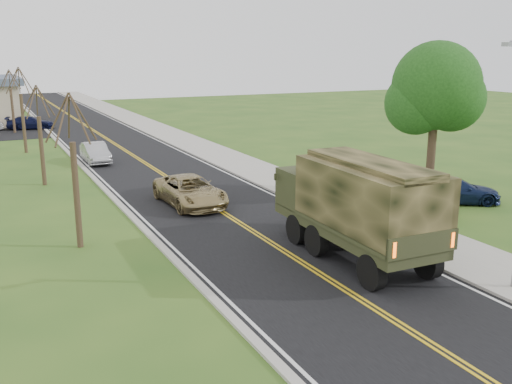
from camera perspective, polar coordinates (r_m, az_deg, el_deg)
ground at (r=17.70m, az=12.38°, el=-11.73°), size 160.00×160.00×0.00m
road at (r=53.84m, az=-15.07°, el=5.40°), size 8.00×120.00×0.01m
curb_right at (r=54.77m, az=-10.81°, el=5.83°), size 0.30×120.00×0.12m
sidewalk_right at (r=55.26m, az=-9.05°, el=5.96°), size 3.20×120.00×0.10m
curb_left at (r=53.21m, az=-19.47°, el=5.03°), size 0.30×120.00×0.10m
leafy_tree at (r=30.87m, az=17.54°, el=9.46°), size 4.83×4.50×8.10m
bare_tree_a at (r=23.09m, az=-17.61°, el=0.91°), size 1.93×2.26×6.08m
bare_tree_b at (r=34.85m, az=-20.70°, el=4.64°), size 1.83×2.14×5.73m
bare_tree_c at (r=46.68m, az=-22.29°, el=7.02°), size 2.04×2.39×6.42m
bare_tree_d at (r=58.63m, az=-23.20°, el=7.93°), size 1.88×2.20×5.91m
military_truck at (r=21.16m, az=10.11°, el=-0.94°), size 2.89×7.83×3.87m
suv_champagne at (r=28.80m, az=-6.61°, el=0.12°), size 2.65×5.36×1.46m
sedan_silver at (r=41.14m, az=-15.77°, el=3.79°), size 1.47×4.19×1.38m
pickup_navy at (r=30.78m, az=19.24°, el=0.18°), size 4.86×3.77×1.31m
lot_car_navy at (r=60.91m, az=-21.63°, el=6.46°), size 4.76×2.72×1.30m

